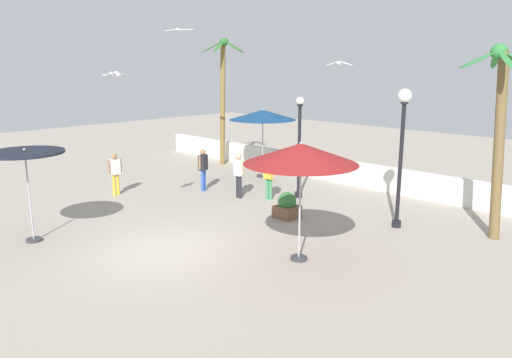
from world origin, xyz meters
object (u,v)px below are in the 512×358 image
object	(u,v)px
lamp_post_1	(299,145)
guest_1	(203,166)
palm_tree_1	(499,121)
guest_0	(115,170)
lamp_post_0	(402,138)
guest_3	(239,171)
patio_umbrella_0	(25,158)
patio_umbrella_2	(263,115)
palm_tree_0	(223,89)
patio_umbrella_1	(301,154)
planter	(287,206)
seagull_0	(340,64)
guest_2	(269,175)
seagull_2	(179,30)
seagull_1	(115,74)

from	to	relation	value
lamp_post_1	guest_1	world-z (taller)	lamp_post_1
guest_1	palm_tree_1	bearing A→B (deg)	13.10
guest_0	guest_1	size ratio (longest dim) A/B	0.96
lamp_post_0	guest_3	xyz separation A→B (m)	(-5.92, -1.05, -1.72)
patio_umbrella_0	guest_0	xyz separation A→B (m)	(-2.94, 4.30, -1.42)
patio_umbrella_2	palm_tree_0	xyz separation A→B (m)	(-3.26, 0.64, 0.98)
patio_umbrella_1	palm_tree_1	xyz separation A→B (m)	(2.75, 5.16, 0.60)
lamp_post_0	planter	bearing A→B (deg)	-151.47
seagull_0	guest_1	bearing A→B (deg)	-155.36
patio_umbrella_2	seagull_0	xyz separation A→B (m)	(4.83, -1.28, 2.17)
patio_umbrella_2	guest_0	distance (m)	6.69
patio_umbrella_0	guest_2	bearing A→B (deg)	78.10
seagull_2	guest_1	bearing A→B (deg)	12.29
patio_umbrella_2	palm_tree_0	size ratio (longest dim) A/B	0.49
lamp_post_1	guest_3	bearing A→B (deg)	-132.99
guest_2	guest_3	world-z (taller)	guest_3
patio_umbrella_0	palm_tree_0	bearing A→B (deg)	111.52
patio_umbrella_2	palm_tree_1	size ratio (longest dim) A/B	0.55
palm_tree_0	patio_umbrella_0	bearing A→B (deg)	-68.48
seagull_0	guest_2	bearing A→B (deg)	-147.58
guest_2	lamp_post_1	bearing A→B (deg)	59.71
patio_umbrella_0	palm_tree_1	distance (m)	12.99
lamp_post_0	planter	xyz separation A→B (m)	(-3.02, -1.64, -2.36)
lamp_post_1	palm_tree_1	bearing A→B (deg)	3.82
guest_2	planter	size ratio (longest dim) A/B	1.83
patio_umbrella_0	lamp_post_1	xyz separation A→B (m)	(2.25, 8.92, -0.38)
guest_1	guest_2	xyz separation A→B (m)	(2.71, 0.88, -0.07)
palm_tree_1	palm_tree_0	bearing A→B (deg)	172.48
guest_2	seagull_0	bearing A→B (deg)	32.42
guest_0	seagull_2	distance (m)	5.84
seagull_0	patio_umbrella_1	bearing A→B (deg)	-63.48
patio_umbrella_0	guest_3	world-z (taller)	patio_umbrella_0
patio_umbrella_0	patio_umbrella_1	xyz separation A→B (m)	(6.20, 4.20, 0.36)
guest_1	seagull_2	bearing A→B (deg)	-167.71
seagull_1	guest_0	bearing A→B (deg)	153.22
patio_umbrella_1	lamp_post_0	distance (m)	4.16
seagull_2	palm_tree_1	bearing A→B (deg)	13.03
lamp_post_1	patio_umbrella_2	bearing A→B (deg)	155.01
lamp_post_0	guest_1	distance (m)	7.98
patio_umbrella_1	seagull_1	size ratio (longest dim) A/B	3.20
seagull_0	planter	size ratio (longest dim) A/B	1.10
palm_tree_1	lamp_post_0	xyz separation A→B (m)	(-2.31, -1.03, -0.60)
guest_0	guest_2	distance (m)	5.86
lamp_post_1	seagull_1	distance (m)	7.19
palm_tree_0	seagull_2	size ratio (longest dim) A/B	5.24
seagull_2	planter	xyz separation A→B (m)	(5.62, -0.14, -5.75)
patio_umbrella_2	seagull_0	distance (m)	5.44
guest_2	seagull_2	xyz separation A→B (m)	(-3.66, -1.09, 5.20)
planter	patio_umbrella_2	bearing A→B (deg)	141.36
lamp_post_1	patio_umbrella_0	bearing A→B (deg)	-104.16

